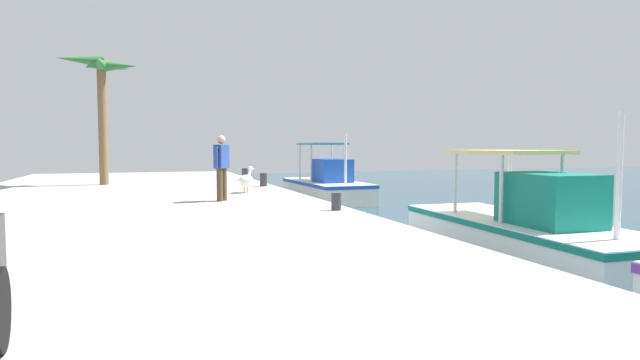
{
  "coord_description": "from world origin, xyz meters",
  "views": [
    {
      "loc": [
        12.01,
        -4.51,
        2.23
      ],
      "look_at": [
        -5.12,
        1.38,
        1.04
      ],
      "focal_mm": 28.76,
      "sensor_mm": 36.0,
      "label": 1
    }
  ],
  "objects_px": {
    "fishing_boat_nearest": "(327,186)",
    "mooring_bollard_nearest": "(245,174)",
    "fishing_boat_second": "(526,227)",
    "mooring_bollard_third": "(336,201)",
    "palm_tree": "(101,79)",
    "fisherman_standing": "(222,165)",
    "pelican": "(247,180)",
    "mooring_bollard_second": "(263,180)"
  },
  "relations": [
    {
      "from": "fishing_boat_nearest",
      "to": "pelican",
      "type": "xyz_separation_m",
      "value": [
        4.15,
        -4.13,
        0.59
      ]
    },
    {
      "from": "fisherman_standing",
      "to": "mooring_bollard_nearest",
      "type": "distance_m",
      "value": 8.44
    },
    {
      "from": "mooring_bollard_second",
      "to": "fishing_boat_nearest",
      "type": "bearing_deg",
      "value": 119.41
    },
    {
      "from": "fishing_boat_nearest",
      "to": "mooring_bollard_nearest",
      "type": "xyz_separation_m",
      "value": [
        -1.82,
        -3.05,
        0.45
      ]
    },
    {
      "from": "fishing_boat_nearest",
      "to": "fishing_boat_second",
      "type": "xyz_separation_m",
      "value": [
        11.37,
        0.25,
        -0.03
      ]
    },
    {
      "from": "mooring_bollard_nearest",
      "to": "fishing_boat_nearest",
      "type": "bearing_deg",
      "value": 59.1
    },
    {
      "from": "pelican",
      "to": "fishing_boat_second",
      "type": "bearing_deg",
      "value": 31.26
    },
    {
      "from": "mooring_bollard_second",
      "to": "palm_tree",
      "type": "height_order",
      "value": "palm_tree"
    },
    {
      "from": "fishing_boat_nearest",
      "to": "mooring_bollard_nearest",
      "type": "relative_size",
      "value": 10.98
    },
    {
      "from": "fishing_boat_nearest",
      "to": "fisherman_standing",
      "type": "bearing_deg",
      "value": -39.46
    },
    {
      "from": "pelican",
      "to": "palm_tree",
      "type": "height_order",
      "value": "palm_tree"
    },
    {
      "from": "fisherman_standing",
      "to": "mooring_bollard_third",
      "type": "height_order",
      "value": "fisherman_standing"
    },
    {
      "from": "fishing_boat_nearest",
      "to": "mooring_bollard_nearest",
      "type": "distance_m",
      "value": 3.58
    },
    {
      "from": "fishing_boat_nearest",
      "to": "mooring_bollard_second",
      "type": "xyz_separation_m",
      "value": [
        1.72,
        -3.05,
        0.43
      ]
    },
    {
      "from": "fisherman_standing",
      "to": "mooring_bollard_nearest",
      "type": "bearing_deg",
      "value": 165.21
    },
    {
      "from": "fishing_boat_second",
      "to": "fisherman_standing",
      "type": "xyz_separation_m",
      "value": [
        -5.06,
        -5.45,
        1.17
      ]
    },
    {
      "from": "fishing_boat_nearest",
      "to": "palm_tree",
      "type": "xyz_separation_m",
      "value": [
        -0.94,
        -8.56,
        4.13
      ]
    },
    {
      "from": "fishing_boat_nearest",
      "to": "mooring_bollard_nearest",
      "type": "bearing_deg",
      "value": -120.9
    },
    {
      "from": "fishing_boat_second",
      "to": "mooring_bollard_nearest",
      "type": "relative_size",
      "value": 12.49
    },
    {
      "from": "mooring_bollard_third",
      "to": "fisherman_standing",
      "type": "bearing_deg",
      "value": -142.62
    },
    {
      "from": "fishing_boat_second",
      "to": "mooring_bollard_nearest",
      "type": "height_order",
      "value": "fishing_boat_second"
    },
    {
      "from": "fisherman_standing",
      "to": "mooring_bollard_nearest",
      "type": "xyz_separation_m",
      "value": [
        -8.13,
        2.15,
        -0.69
      ]
    },
    {
      "from": "mooring_bollard_third",
      "to": "mooring_bollard_second",
      "type": "bearing_deg",
      "value": 180.0
    },
    {
      "from": "palm_tree",
      "to": "mooring_bollard_third",
      "type": "bearing_deg",
      "value": 28.71
    },
    {
      "from": "mooring_bollard_nearest",
      "to": "fishing_boat_second",
      "type": "bearing_deg",
      "value": 14.04
    },
    {
      "from": "mooring_bollard_nearest",
      "to": "mooring_bollard_third",
      "type": "xyz_separation_m",
      "value": [
        10.94,
        0.0,
        -0.05
      ]
    },
    {
      "from": "mooring_bollard_third",
      "to": "palm_tree",
      "type": "distance_m",
      "value": 12.06
    },
    {
      "from": "pelican",
      "to": "palm_tree",
      "type": "xyz_separation_m",
      "value": [
        -5.09,
        -4.43,
        3.53
      ]
    },
    {
      "from": "pelican",
      "to": "mooring_bollard_nearest",
      "type": "distance_m",
      "value": 6.07
    },
    {
      "from": "mooring_bollard_second",
      "to": "mooring_bollard_nearest",
      "type": "bearing_deg",
      "value": 180.0
    },
    {
      "from": "mooring_bollard_second",
      "to": "pelican",
      "type": "bearing_deg",
      "value": -23.94
    },
    {
      "from": "pelican",
      "to": "mooring_bollard_second",
      "type": "bearing_deg",
      "value": 156.06
    },
    {
      "from": "mooring_bollard_second",
      "to": "palm_tree",
      "type": "xyz_separation_m",
      "value": [
        -2.66,
        -5.51,
        3.69
      ]
    },
    {
      "from": "fisherman_standing",
      "to": "mooring_bollard_nearest",
      "type": "relative_size",
      "value": 3.38
    },
    {
      "from": "mooring_bollard_third",
      "to": "fishing_boat_nearest",
      "type": "bearing_deg",
      "value": 161.53
    },
    {
      "from": "fishing_boat_nearest",
      "to": "palm_tree",
      "type": "relative_size",
      "value": 1.16
    },
    {
      "from": "fishing_boat_second",
      "to": "mooring_bollard_second",
      "type": "bearing_deg",
      "value": -161.13
    },
    {
      "from": "pelican",
      "to": "palm_tree",
      "type": "distance_m",
      "value": 7.62
    },
    {
      "from": "fishing_boat_second",
      "to": "palm_tree",
      "type": "bearing_deg",
      "value": -144.41
    },
    {
      "from": "pelican",
      "to": "mooring_bollard_second",
      "type": "distance_m",
      "value": 2.67
    },
    {
      "from": "fishing_boat_second",
      "to": "mooring_bollard_third",
      "type": "xyz_separation_m",
      "value": [
        -2.25,
        -3.3,
        0.42
      ]
    },
    {
      "from": "fishing_boat_second",
      "to": "mooring_bollard_third",
      "type": "bearing_deg",
      "value": -124.26
    }
  ]
}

